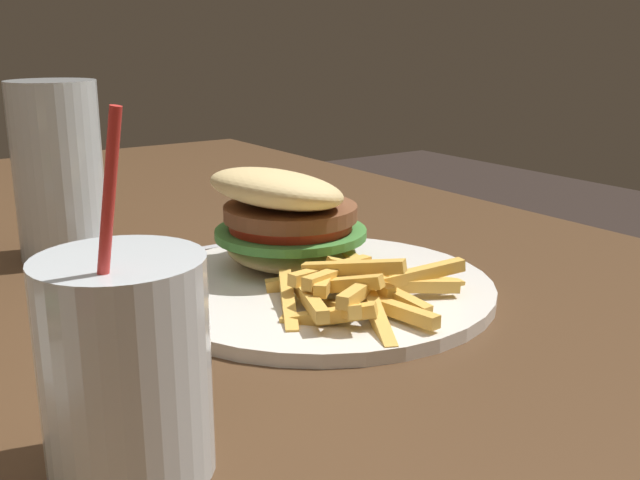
# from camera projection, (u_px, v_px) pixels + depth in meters

# --- Properties ---
(dining_table) EXTENTS (1.47, 1.06, 0.74)m
(dining_table) POSITION_uv_depth(u_px,v_px,m) (76.00, 446.00, 0.59)
(dining_table) COLOR #4C331E
(dining_table) RESTS_ON ground_plane
(meal_plate_near) EXTENTS (0.27, 0.27, 0.10)m
(meal_plate_near) POSITION_uv_depth(u_px,v_px,m) (303.00, 250.00, 0.60)
(meal_plate_near) COLOR white
(meal_plate_near) RESTS_ON dining_table
(beer_glass) EXTENTS (0.08, 0.08, 0.16)m
(beer_glass) POSITION_uv_depth(u_px,v_px,m) (59.00, 173.00, 0.66)
(beer_glass) COLOR silver
(beer_glass) RESTS_ON dining_table
(juice_glass) EXTENTS (0.08, 0.08, 0.17)m
(juice_glass) POSITION_uv_depth(u_px,v_px,m) (126.00, 374.00, 0.34)
(juice_glass) COLOR silver
(juice_glass) RESTS_ON dining_table
(spoon) EXTENTS (0.04, 0.17, 0.01)m
(spoon) POSITION_uv_depth(u_px,v_px,m) (134.00, 256.00, 0.66)
(spoon) COLOR silver
(spoon) RESTS_ON dining_table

